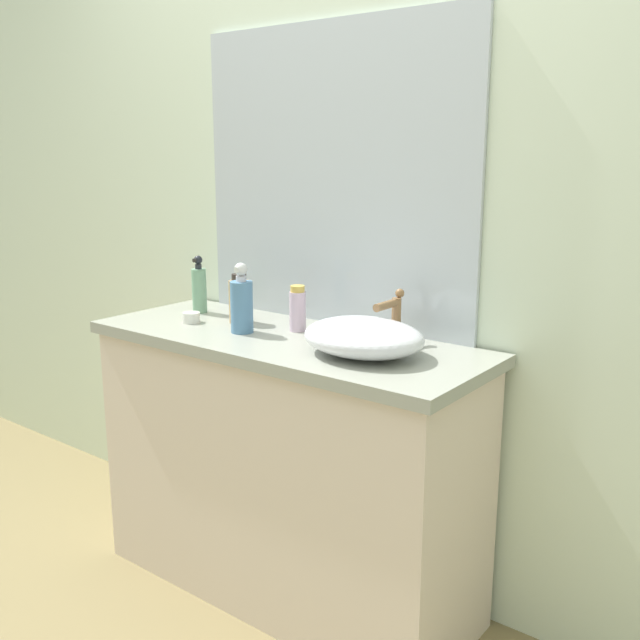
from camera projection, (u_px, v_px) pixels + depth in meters
The scene contains 10 objects.
bathroom_wall_rear at pixel (360, 201), 2.36m from camera, with size 6.00×0.06×2.60m, color silver.
vanity_counter at pixel (286, 466), 2.38m from camera, with size 1.33×0.50×0.89m.
wall_mirror_panel at pixel (332, 177), 2.36m from camera, with size 1.07×0.01×0.98m, color #B2BCC6.
sink_basin at pixel (363, 337), 2.06m from camera, with size 0.37×0.29×0.11m, color silver.
faucet at pixel (393, 312), 2.17m from camera, with size 0.03×0.14×0.16m.
soap_dispenser at pixel (199, 288), 2.60m from camera, with size 0.05×0.05×0.21m.
lotion_bottle at pixel (240, 300), 2.45m from camera, with size 0.07×0.07×0.17m.
perfume_bottle at pixel (298, 309), 2.34m from camera, with size 0.05×0.05×0.15m.
spray_can at pixel (242, 303), 2.31m from camera, with size 0.07×0.07×0.23m.
candle_jar at pixel (191, 317), 2.46m from camera, with size 0.06×0.06×0.03m, color silver.
Camera 1 is at (1.35, -1.24, 1.46)m, focal length 40.56 mm.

